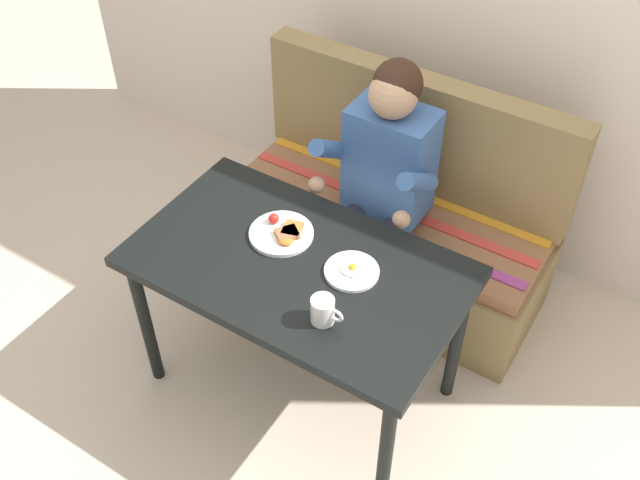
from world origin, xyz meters
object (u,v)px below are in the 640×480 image
Objects in this scene: plate_breakfast at (283,233)px; plate_eggs at (352,271)px; person at (381,174)px; table at (298,279)px; coffee_mug at (323,310)px; couch at (391,222)px.

plate_eggs is (0.31, -0.03, -0.00)m from plate_breakfast.
person is at bearing 74.36° from plate_breakfast.
plate_eggs is at bearing 17.86° from table.
plate_breakfast reaches higher than plate_eggs.
coffee_mug reaches higher than plate_eggs.
person is 0.56m from plate_eggs.
couch is at bearing 104.92° from plate_eggs.
plate_breakfast is at bearing -105.64° from person.
person reaches higher than plate_eggs.
coffee_mug reaches higher than table.
person is at bearing -84.69° from couch.
person reaches higher than coffee_mug.
plate_breakfast is at bearing -100.40° from couch.
plate_eggs is 1.65× the size of coffee_mug.
coffee_mug is (0.03, -0.24, 0.04)m from plate_eggs.
person reaches higher than plate_breakfast.
coffee_mug is (0.22, -0.94, 0.45)m from couch.
person is at bearing 104.70° from coffee_mug.
couch reaches higher than coffee_mug.
table is at bearing -90.00° from couch.
person is 0.79m from coffee_mug.
person is 6.23× the size of plate_eggs.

